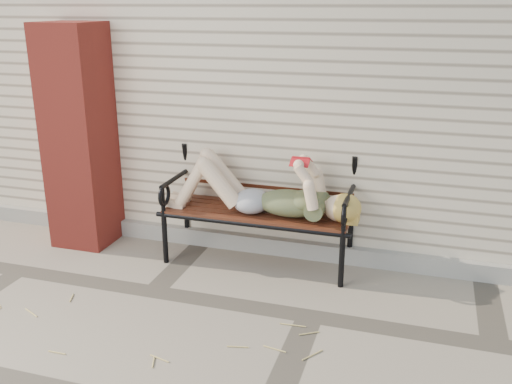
% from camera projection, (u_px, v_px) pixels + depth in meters
% --- Properties ---
extents(ground, '(80.00, 80.00, 0.00)m').
position_uv_depth(ground, '(310.00, 316.00, 4.12)').
color(ground, gray).
rests_on(ground, ground).
extents(house_wall, '(8.00, 4.00, 3.00)m').
position_uv_depth(house_wall, '(370.00, 64.00, 6.36)').
color(house_wall, beige).
rests_on(house_wall, ground).
extents(foundation_strip, '(8.00, 0.10, 0.15)m').
position_uv_depth(foundation_strip, '(333.00, 253.00, 4.97)').
color(foundation_strip, '#9A978B').
rests_on(foundation_strip, ground).
extents(brick_pillar, '(0.50, 0.50, 2.00)m').
position_uv_depth(brick_pillar, '(80.00, 137.00, 5.12)').
color(brick_pillar, '#A12E24').
rests_on(brick_pillar, ground).
extents(garden_bench, '(1.73, 0.69, 1.12)m').
position_uv_depth(garden_bench, '(261.00, 190.00, 4.87)').
color(garden_bench, black).
rests_on(garden_bench, ground).
extents(reading_woman, '(1.63, 0.37, 0.51)m').
position_uv_depth(reading_woman, '(258.00, 191.00, 4.73)').
color(reading_woman, '#093544').
rests_on(reading_woman, ground).
extents(straw_scatter, '(2.80, 1.66, 0.01)m').
position_uv_depth(straw_scatter, '(131.00, 345.00, 3.77)').
color(straw_scatter, tan).
rests_on(straw_scatter, ground).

